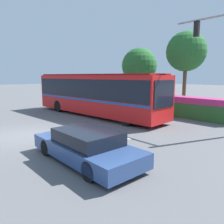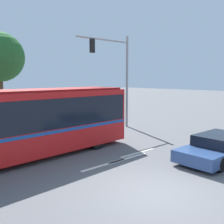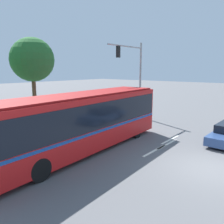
# 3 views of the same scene
# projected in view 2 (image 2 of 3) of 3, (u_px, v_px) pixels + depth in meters

# --- Properties ---
(ground_plane) EXTENTS (140.00, 140.00, 0.00)m
(ground_plane) POSITION_uv_depth(u_px,v_px,m) (155.00, 193.00, 8.52)
(ground_plane) COLOR #5B5B5E
(city_bus) EXTENTS (12.34, 3.14, 3.21)m
(city_bus) POSITION_uv_depth(u_px,v_px,m) (11.00, 122.00, 11.42)
(city_bus) COLOR red
(city_bus) RESTS_ON ground
(sedan_foreground) EXTENTS (4.74, 1.97, 1.17)m
(sedan_foreground) POSITION_uv_depth(u_px,v_px,m) (219.00, 147.00, 11.95)
(sedan_foreground) COLOR navy
(sedan_foreground) RESTS_ON ground
(traffic_light_pole) EXTENTS (4.70, 0.24, 6.83)m
(traffic_light_pole) POSITION_uv_depth(u_px,v_px,m) (117.00, 69.00, 19.00)
(traffic_light_pole) COLOR gray
(traffic_light_pole) RESTS_ON ground
(flowering_hedge) EXTENTS (9.59, 1.31, 1.54)m
(flowering_hedge) POSITION_uv_depth(u_px,v_px,m) (44.00, 122.00, 17.56)
(flowering_hedge) COLOR #286028
(flowering_hedge) RESTS_ON ground
(lane_stripe_near) EXTENTS (2.40, 0.16, 0.01)m
(lane_stripe_near) POSITION_uv_depth(u_px,v_px,m) (104.00, 165.00, 11.21)
(lane_stripe_near) COLOR silver
(lane_stripe_near) RESTS_ON ground
(lane_stripe_mid) EXTENTS (2.40, 0.16, 0.01)m
(lane_stripe_mid) POSITION_uv_depth(u_px,v_px,m) (128.00, 158.00, 12.18)
(lane_stripe_mid) COLOR silver
(lane_stripe_mid) RESTS_ON ground
(lane_stripe_far) EXTENTS (2.40, 0.16, 0.01)m
(lane_stripe_far) POSITION_uv_depth(u_px,v_px,m) (138.00, 153.00, 13.05)
(lane_stripe_far) COLOR silver
(lane_stripe_far) RESTS_ON ground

